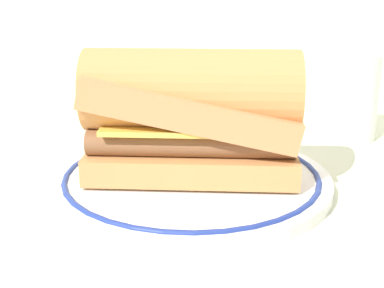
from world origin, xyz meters
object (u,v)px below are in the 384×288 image
at_px(plate, 192,178).
at_px(drinking_glass, 355,102).
at_px(sausage_sandwich, 192,112).
at_px(salt_shaker, 222,100).

relative_size(plate, drinking_glass, 2.58).
bearing_deg(sausage_sandwich, plate, 120.41).
distance_m(plate, drinking_glass, 0.27).
relative_size(plate, salt_shaker, 3.60).
height_order(drinking_glass, salt_shaker, drinking_glass).
relative_size(sausage_sandwich, drinking_glass, 2.00).
bearing_deg(salt_shaker, plate, -90.48).
relative_size(sausage_sandwich, salt_shaker, 2.79).
height_order(sausage_sandwich, salt_shaker, sausage_sandwich).
xyz_separation_m(plate, sausage_sandwich, (0.00, -0.00, 0.07)).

